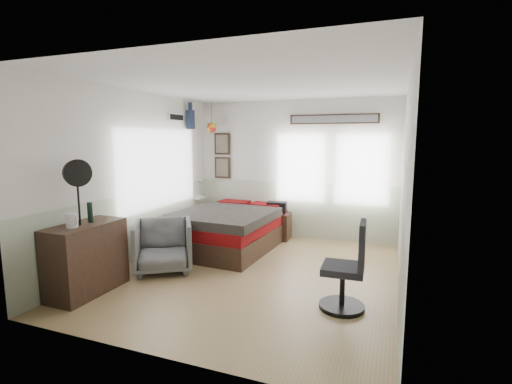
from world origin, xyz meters
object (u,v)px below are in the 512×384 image
dresser (86,258)px  nightstand (277,226)px  bed (230,229)px  armchair (163,246)px  task_chair (348,274)px

dresser → nightstand: size_ratio=1.93×
bed → dresser: 2.60m
armchair → task_chair: size_ratio=0.80×
bed → task_chair: (2.31, -1.76, 0.08)m
armchair → dresser: bearing=-146.2°
dresser → armchair: size_ratio=1.19×
bed → dresser: size_ratio=2.26×
bed → armchair: 1.49m
dresser → task_chair: size_ratio=0.96×
nightstand → task_chair: task_chair is taller
dresser → task_chair: 3.25m
bed → task_chair: bearing=-34.3°
armchair → task_chair: task_chair is taller
task_chair → dresser: bearing=-170.2°
nightstand → task_chair: bearing=-59.2°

